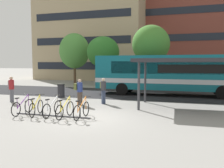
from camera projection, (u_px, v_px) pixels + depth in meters
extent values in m
plane|color=gray|center=(88.00, 117.00, 11.22)|extent=(200.00, 200.00, 0.00)
cube|color=#232326|center=(130.00, 94.00, 20.05)|extent=(80.00, 7.20, 0.01)
cube|color=#0F6070|center=(171.00, 72.00, 18.94)|extent=(12.02, 2.65, 2.70)
cube|color=silver|center=(171.00, 80.00, 18.99)|extent=(12.04, 2.67, 0.36)
cube|color=black|center=(106.00, 59.00, 20.45)|extent=(1.02, 2.30, 0.40)
cube|color=black|center=(101.00, 69.00, 20.68)|extent=(0.10, 2.19, 1.40)
cube|color=black|center=(174.00, 68.00, 17.63)|extent=(9.84, 0.14, 0.97)
cube|color=black|center=(175.00, 67.00, 20.00)|extent=(9.84, 0.14, 0.97)
cylinder|color=black|center=(122.00, 89.00, 19.05)|extent=(1.00, 0.31, 1.00)
cylinder|color=black|center=(129.00, 86.00, 21.25)|extent=(1.00, 0.31, 1.00)
cylinder|color=black|center=(223.00, 92.00, 16.85)|extent=(1.00, 0.31, 1.00)
cylinder|color=black|center=(218.00, 89.00, 19.05)|extent=(1.00, 0.31, 1.00)
cube|color=#47474C|center=(52.00, 116.00, 11.47)|extent=(4.00, 0.10, 0.06)
cylinder|color=#47474C|center=(25.00, 107.00, 11.87)|extent=(0.04, 0.04, 0.70)
cylinder|color=#47474C|center=(43.00, 109.00, 11.58)|extent=(0.04, 0.04, 0.70)
cylinder|color=#47474C|center=(61.00, 110.00, 11.30)|extent=(0.04, 0.04, 0.70)
cylinder|color=#47474C|center=(80.00, 111.00, 11.02)|extent=(0.04, 0.04, 0.70)
torus|color=black|center=(29.00, 106.00, 12.34)|extent=(0.06, 0.70, 0.70)
torus|color=black|center=(16.00, 109.00, 11.36)|extent=(0.06, 0.70, 0.70)
cube|color=#702893|center=(23.00, 101.00, 11.84)|extent=(0.05, 0.92, 0.58)
cylinder|color=#702893|center=(17.00, 104.00, 11.43)|extent=(0.03, 0.03, 0.55)
cube|color=black|center=(17.00, 98.00, 11.41)|extent=(0.10, 0.22, 0.05)
cylinder|color=#702893|center=(28.00, 100.00, 12.29)|extent=(0.03, 0.03, 0.65)
cylinder|color=black|center=(28.00, 94.00, 12.27)|extent=(0.52, 0.04, 0.03)
torus|color=black|center=(40.00, 106.00, 12.14)|extent=(0.19, 0.70, 0.70)
torus|color=black|center=(32.00, 110.00, 11.13)|extent=(0.19, 0.70, 0.70)
cube|color=yellow|center=(36.00, 102.00, 11.63)|extent=(0.23, 0.91, 0.58)
cylinder|color=yellow|center=(33.00, 104.00, 11.21)|extent=(0.04, 0.04, 0.55)
cube|color=black|center=(33.00, 99.00, 11.18)|extent=(0.14, 0.24, 0.05)
cylinder|color=yellow|center=(40.00, 100.00, 12.10)|extent=(0.04, 0.04, 0.65)
cylinder|color=black|center=(40.00, 94.00, 12.07)|extent=(0.51, 0.14, 0.03)
torus|color=black|center=(58.00, 107.00, 11.89)|extent=(0.05, 0.70, 0.70)
torus|color=black|center=(46.00, 111.00, 10.92)|extent=(0.05, 0.70, 0.70)
cube|color=#B7BABF|center=(52.00, 103.00, 11.40)|extent=(0.05, 0.92, 0.58)
cylinder|color=#B7BABF|center=(47.00, 105.00, 10.99)|extent=(0.03, 0.03, 0.55)
cube|color=black|center=(47.00, 100.00, 10.97)|extent=(0.10, 0.22, 0.05)
cylinder|color=#B7BABF|center=(58.00, 101.00, 11.84)|extent=(0.03, 0.03, 0.65)
cylinder|color=black|center=(57.00, 95.00, 11.82)|extent=(0.52, 0.04, 0.03)
torus|color=black|center=(70.00, 108.00, 11.61)|extent=(0.06, 0.70, 0.70)
torus|color=black|center=(59.00, 112.00, 10.64)|extent=(0.06, 0.70, 0.70)
cube|color=yellow|center=(65.00, 104.00, 11.12)|extent=(0.05, 0.92, 0.58)
cylinder|color=yellow|center=(61.00, 106.00, 10.72)|extent=(0.03, 0.03, 0.55)
cube|color=black|center=(60.00, 101.00, 10.69)|extent=(0.10, 0.22, 0.05)
cylinder|color=yellow|center=(70.00, 102.00, 11.57)|extent=(0.03, 0.03, 0.65)
cylinder|color=black|center=(70.00, 96.00, 11.54)|extent=(0.52, 0.04, 0.03)
torus|color=black|center=(86.00, 109.00, 11.50)|extent=(0.05, 0.70, 0.70)
torus|color=black|center=(77.00, 113.00, 10.54)|extent=(0.05, 0.70, 0.70)
cube|color=orange|center=(82.00, 104.00, 11.01)|extent=(0.05, 0.92, 0.58)
cylinder|color=orange|center=(78.00, 107.00, 10.61)|extent=(0.03, 0.03, 0.55)
cube|color=black|center=(78.00, 101.00, 10.58)|extent=(0.10, 0.22, 0.05)
cylinder|color=orange|center=(86.00, 102.00, 11.46)|extent=(0.03, 0.03, 0.65)
cylinder|color=black|center=(86.00, 96.00, 11.43)|extent=(0.52, 0.04, 0.03)
cylinder|color=#38383D|center=(139.00, 86.00, 12.90)|extent=(0.14, 0.14, 2.63)
cylinder|color=#38383D|center=(145.00, 82.00, 15.55)|extent=(0.14, 0.14, 2.63)
cube|color=#28282D|center=(192.00, 60.00, 13.37)|extent=(6.53, 3.73, 0.20)
cube|color=black|center=(194.00, 69.00, 11.94)|extent=(3.60, 0.18, 0.44)
cube|color=#2D3851|center=(103.00, 97.00, 14.98)|extent=(0.31, 0.33, 0.87)
cylinder|color=#333338|center=(103.00, 86.00, 14.92)|extent=(0.47, 0.47, 0.56)
sphere|color=beige|center=(103.00, 80.00, 14.89)|extent=(0.22, 0.22, 0.22)
cube|color=#56602D|center=(102.00, 85.00, 15.17)|extent=(0.33, 0.31, 0.40)
cube|color=#47382D|center=(80.00, 98.00, 14.63)|extent=(0.27, 0.22, 0.80)
cylinder|color=navy|center=(80.00, 87.00, 14.57)|extent=(0.36, 0.36, 0.58)
sphere|color=tan|center=(80.00, 81.00, 14.53)|extent=(0.22, 0.22, 0.22)
cube|color=#56602D|center=(76.00, 87.00, 14.62)|extent=(0.20, 0.29, 0.40)
cube|color=#565660|center=(12.00, 96.00, 15.64)|extent=(0.33, 0.32, 0.86)
cylinder|color=maroon|center=(11.00, 85.00, 15.57)|extent=(0.48, 0.48, 0.62)
sphere|color=tan|center=(11.00, 78.00, 15.54)|extent=(0.22, 0.22, 0.22)
cube|color=slate|center=(10.00, 84.00, 15.78)|extent=(0.31, 0.33, 0.40)
cylinder|color=#232328|center=(61.00, 91.00, 17.78)|extent=(0.52, 0.52, 0.95)
cylinder|color=black|center=(61.00, 84.00, 17.73)|extent=(0.55, 0.55, 0.08)
cylinder|color=brown|center=(150.00, 74.00, 24.28)|extent=(0.32, 0.32, 2.90)
ellipsoid|color=#427A2D|center=(151.00, 44.00, 24.01)|extent=(3.81, 3.81, 3.85)
cylinder|color=brown|center=(75.00, 74.00, 30.93)|extent=(0.32, 0.32, 2.27)
ellipsoid|color=#4C8E3D|center=(75.00, 51.00, 30.67)|extent=(3.92, 3.92, 4.55)
cylinder|color=brown|center=(103.00, 75.00, 27.71)|extent=(0.32, 0.32, 2.39)
ellipsoid|color=#2D7028|center=(103.00, 52.00, 27.48)|extent=(3.79, 3.79, 3.60)
cube|color=tan|center=(95.00, 35.00, 40.24)|extent=(17.14, 11.13, 14.88)
cube|color=black|center=(81.00, 66.00, 35.35)|extent=(15.08, 0.06, 1.10)
cube|color=black|center=(81.00, 41.00, 35.03)|extent=(15.08, 0.06, 1.10)
cube|color=black|center=(81.00, 15.00, 34.71)|extent=(15.08, 0.06, 1.10)
cube|color=brown|center=(209.00, 19.00, 41.35)|extent=(27.71, 12.90, 20.71)
cube|color=black|center=(212.00, 64.00, 35.85)|extent=(24.38, 0.06, 1.10)
cube|color=black|center=(213.00, 36.00, 35.49)|extent=(24.38, 0.06, 1.10)
cube|color=black|center=(214.00, 8.00, 35.13)|extent=(24.38, 0.06, 1.10)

